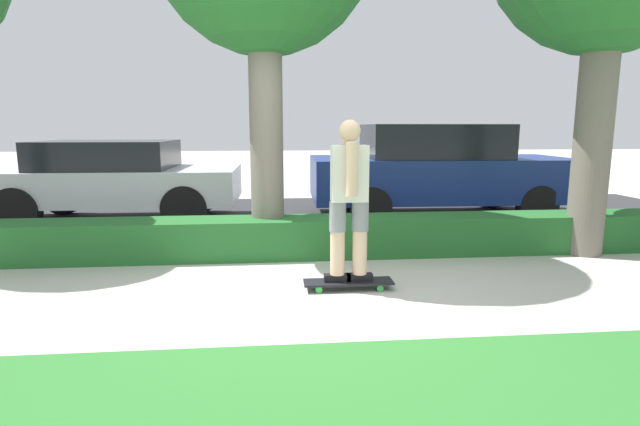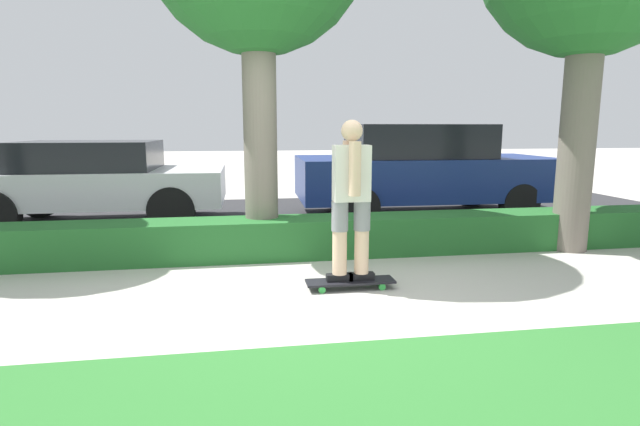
% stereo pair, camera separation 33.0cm
% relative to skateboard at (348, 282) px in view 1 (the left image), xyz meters
% --- Properties ---
extents(ground_plane, '(60.00, 60.00, 0.00)m').
position_rel_skateboard_xyz_m(ground_plane, '(-0.41, -0.24, -0.07)').
color(ground_plane, '#BCB7AD').
extents(street_asphalt, '(15.73, 5.00, 0.01)m').
position_rel_skateboard_xyz_m(street_asphalt, '(-0.41, 3.96, -0.07)').
color(street_asphalt, '#2D2D30').
rests_on(street_asphalt, ground_plane).
extents(hedge_row, '(15.73, 0.60, 0.48)m').
position_rel_skateboard_xyz_m(hedge_row, '(-0.41, 1.36, 0.17)').
color(hedge_row, '#236028').
rests_on(hedge_row, ground_plane).
extents(skateboard, '(0.88, 0.24, 0.09)m').
position_rel_skateboard_xyz_m(skateboard, '(0.00, 0.00, 0.00)').
color(skateboard, black).
rests_on(skateboard, ground_plane).
extents(skater_person, '(0.48, 0.40, 1.57)m').
position_rel_skateboard_xyz_m(skater_person, '(0.00, -0.00, 0.85)').
color(skater_person, black).
rests_on(skater_person, skateboard).
extents(parked_car_front, '(4.01, 1.96, 1.36)m').
position_rel_skateboard_xyz_m(parked_car_front, '(-3.36, 3.92, 0.67)').
color(parked_car_front, silver).
rests_on(parked_car_front, ground_plane).
extents(parked_car_middle, '(4.53, 2.02, 1.63)m').
position_rel_skateboard_xyz_m(parked_car_middle, '(2.18, 3.93, 0.77)').
color(parked_car_middle, navy).
rests_on(parked_car_middle, ground_plane).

